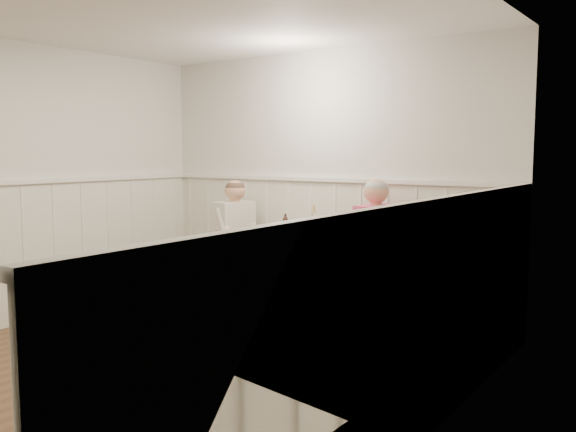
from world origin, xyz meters
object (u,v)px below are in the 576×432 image
(chair_right, at_px, (366,283))
(chair_left, at_px, (238,264))
(dining_table, at_px, (300,250))
(beer_bottle, at_px, (285,225))
(diner_cream, at_px, (236,252))
(man_in_pink, at_px, (374,265))
(grass_vase, at_px, (312,221))

(chair_right, bearing_deg, chair_left, 177.79)
(dining_table, bearing_deg, beer_bottle, 144.29)
(chair_left, xyz_separation_m, beer_bottle, (0.41, 0.28, 0.41))
(dining_table, relative_size, diner_cream, 0.74)
(diner_cream, bearing_deg, man_in_pink, 1.13)
(dining_table, height_order, diner_cream, diner_cream)
(diner_cream, height_order, grass_vase, diner_cream)
(beer_bottle, xyz_separation_m, grass_vase, (0.30, 0.04, 0.06))
(beer_bottle, bearing_deg, grass_vase, 6.65)
(beer_bottle, bearing_deg, dining_table, -35.71)
(chair_left, height_order, grass_vase, grass_vase)
(diner_cream, xyz_separation_m, beer_bottle, (0.46, 0.25, 0.29))
(chair_left, distance_m, diner_cream, 0.13)
(man_in_pink, xyz_separation_m, diner_cream, (-1.59, -0.03, -0.02))
(dining_table, relative_size, beer_bottle, 4.66)
(man_in_pink, height_order, grass_vase, man_in_pink)
(grass_vase, bearing_deg, chair_left, -156.08)
(chair_left, relative_size, beer_bottle, 3.82)
(dining_table, relative_size, chair_right, 1.21)
(dining_table, xyz_separation_m, grass_vase, (-0.06, 0.29, 0.25))
(beer_bottle, bearing_deg, chair_left, -145.54)
(chair_left, bearing_deg, dining_table, 1.60)
(chair_right, height_order, beer_bottle, beer_bottle)
(dining_table, distance_m, chair_right, 0.80)
(diner_cream, bearing_deg, dining_table, -0.72)
(man_in_pink, xyz_separation_m, grass_vase, (-0.83, 0.25, 0.32))
(chair_left, height_order, man_in_pink, man_in_pink)
(chair_left, xyz_separation_m, grass_vase, (0.71, 0.31, 0.46))
(chair_left, height_order, diner_cream, diner_cream)
(chair_right, bearing_deg, beer_bottle, 163.25)
(dining_table, xyz_separation_m, diner_cream, (-0.81, 0.01, -0.10))
(diner_cream, height_order, beer_bottle, diner_cream)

